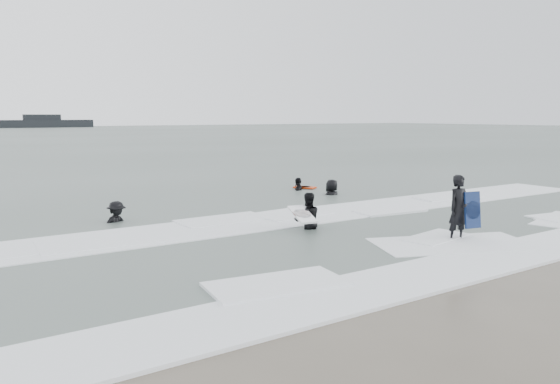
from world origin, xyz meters
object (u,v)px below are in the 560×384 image
surfer_wading (308,230)px  vessel_horizon (42,123)px  surfer_centre (457,242)px  surfer_right_near (298,191)px  surfer_breaker (117,224)px  surfer_right_far (332,196)px

surfer_wading → vessel_horizon: vessel_horizon is taller
surfer_centre → surfer_right_near: 10.40m
surfer_breaker → vessel_horizon: (21.86, 139.70, 1.29)m
surfer_wading → surfer_right_far: surfer_right_far is taller
surfer_wading → surfer_breaker: (-4.37, 3.93, 0.00)m
surfer_right_near → surfer_right_far: surfer_right_far is taller
surfer_right_near → surfer_right_far: bearing=53.6°
surfer_right_far → vessel_horizon: 139.28m
surfer_breaker → surfer_right_near: (8.85, 2.94, 0.00)m
surfer_centre → surfer_wading: (-2.47, 3.34, 0.00)m
surfer_centre → surfer_breaker: size_ratio=1.15×
surfer_wading → surfer_breaker: surfer_wading is taller
surfer_breaker → vessel_horizon: size_ratio=0.06×
surfer_wading → surfer_right_near: (4.48, 6.86, 0.00)m
surfer_centre → surfer_wading: size_ratio=1.08×
surfer_right_far → surfer_right_near: bearing=-95.2°
surfer_wading → surfer_centre: bearing=142.3°
surfer_centre → surfer_breaker: bearing=139.5°
surfer_breaker → vessel_horizon: vessel_horizon is taller
surfer_wading → surfer_right_far: bearing=-118.5°
surfer_wading → surfer_right_far: size_ratio=0.90×
vessel_horizon → surfer_centre: bearing=-95.8°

